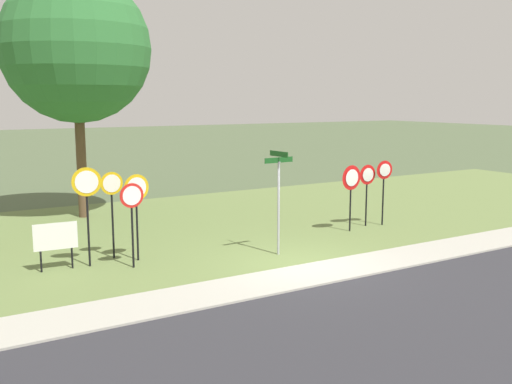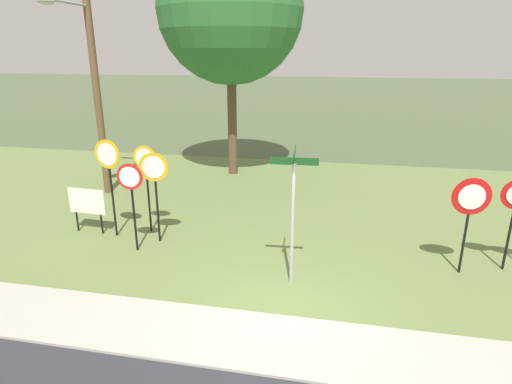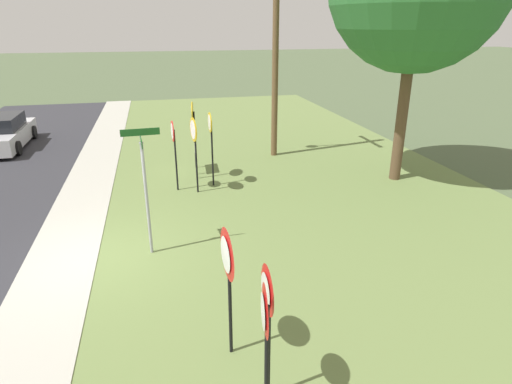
{
  "view_description": "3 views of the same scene",
  "coord_description": "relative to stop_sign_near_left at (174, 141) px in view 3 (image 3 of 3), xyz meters",
  "views": [
    {
      "loc": [
        -8.73,
        -12.17,
        4.41
      ],
      "look_at": [
        0.69,
        3.59,
        1.46
      ],
      "focal_mm": 40.46,
      "sensor_mm": 36.0,
      "label": 1
    },
    {
      "loc": [
        0.87,
        -6.86,
        4.79
      ],
      "look_at": [
        -1.19,
        3.39,
        1.33
      ],
      "focal_mm": 29.89,
      "sensor_mm": 36.0,
      "label": 2
    },
    {
      "loc": [
        9.26,
        1.57,
        5.06
      ],
      "look_at": [
        0.75,
        3.56,
        1.63
      ],
      "focal_mm": 30.28,
      "sensor_mm": 36.0,
      "label": 3
    }
  ],
  "objects": [
    {
      "name": "notice_board",
      "position": [
        -1.78,
        0.81,
        -0.78
      ],
      "size": [
        1.1,
        0.1,
        1.25
      ],
      "rotation": [
        0.0,
        0.0,
        -0.06
      ],
      "color": "black",
      "rests_on": "grass_median"
    },
    {
      "name": "grass_median",
      "position": [
        3.98,
        3.95,
        -1.63
      ],
      "size": [
        44.0,
        12.0,
        0.04
      ],
      "primitive_type": "cube",
      "color": "olive",
      "rests_on": "ground_plane"
    },
    {
      "name": "street_name_post",
      "position": [
        3.99,
        -0.83,
        0.15
      ],
      "size": [
        0.96,
        0.82,
        2.95
      ],
      "rotation": [
        0.0,
        0.0,
        0.06
      ],
      "color": "#9EA0A8",
      "rests_on": "grass_median"
    },
    {
      "name": "stop_sign_near_left",
      "position": [
        0.0,
        0.0,
        0.0
      ],
      "size": [
        0.64,
        0.11,
        2.25
      ],
      "rotation": [
        0.0,
        0.0,
        0.07
      ],
      "color": "black",
      "rests_on": "grass_median"
    },
    {
      "name": "yield_sign_near_right",
      "position": [
        9.28,
        0.55,
        0.07
      ],
      "size": [
        0.65,
        0.12,
        2.28
      ],
      "rotation": [
        0.0,
        0.0,
        -0.13
      ],
      "color": "black",
      "rests_on": "grass_median"
    },
    {
      "name": "stop_sign_far_left",
      "position": [
        -0.95,
        0.71,
        0.32
      ],
      "size": [
        0.75,
        0.14,
        2.64
      ],
      "rotation": [
        0.0,
        0.0,
        -0.14
      ],
      "color": "black",
      "rests_on": "grass_median"
    },
    {
      "name": "utility_pole",
      "position": [
        -3.12,
        3.94,
        2.96
      ],
      "size": [
        2.1,
        2.36,
        8.46
      ],
      "color": "brown",
      "rests_on": "grass_median"
    },
    {
      "name": "sidewalk_strip",
      "position": [
        3.98,
        -2.85,
        -1.62
      ],
      "size": [
        44.0,
        1.6,
        0.06
      ],
      "primitive_type": "cube",
      "color": "#ADAA9E",
      "rests_on": "ground_plane"
    },
    {
      "name": "ground_plane",
      "position": [
        3.98,
        -2.05,
        -1.65
      ],
      "size": [
        160.0,
        160.0,
        0.0
      ],
      "primitive_type": "plane",
      "color": "#4C5B3D"
    },
    {
      "name": "yield_sign_far_left",
      "position": [
        7.66,
        0.37,
        0.04
      ],
      "size": [
        0.83,
        0.12,
        2.23
      ],
      "rotation": [
        0.0,
        0.0,
        0.08
      ],
      "color": "black",
      "rests_on": "grass_median"
    },
    {
      "name": "stop_sign_far_center",
      "position": [
        -0.16,
        1.18,
        0.12
      ],
      "size": [
        0.63,
        0.1,
        2.42
      ],
      "rotation": [
        0.0,
        0.0,
        0.03
      ],
      "color": "black",
      "rests_on": "grass_median"
    },
    {
      "name": "stop_sign_near_right",
      "position": [
        0.34,
        0.61,
        0.13
      ],
      "size": [
        0.73,
        0.14,
        2.39
      ],
      "rotation": [
        0.0,
        0.0,
        0.16
      ],
      "color": "black",
      "rests_on": "grass_median"
    },
    {
      "name": "parked_hatchback_near",
      "position": [
        -6.95,
        -6.94,
        -1.01
      ],
      "size": [
        4.63,
        1.94,
        1.39
      ],
      "rotation": [
        0.0,
        0.0,
        0.01
      ],
      "color": "silver",
      "rests_on": "road_asphalt"
    },
    {
      "name": "yield_sign_near_left",
      "position": [
        8.67,
        0.73,
        -0.02
      ],
      "size": [
        0.69,
        0.1,
        2.15
      ],
      "rotation": [
        0.0,
        0.0,
        -0.01
      ],
      "color": "black",
      "rests_on": "grass_median"
    }
  ]
}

